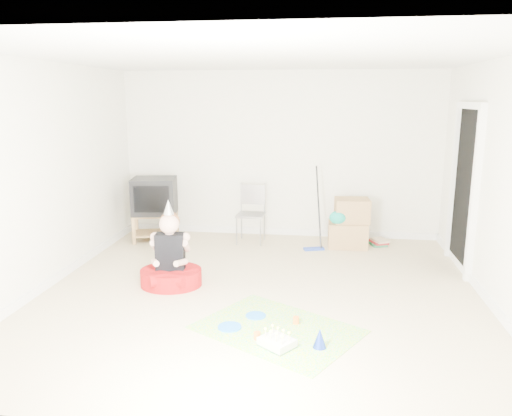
# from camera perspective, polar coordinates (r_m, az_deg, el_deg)

# --- Properties ---
(ground) EXTENTS (5.00, 5.00, 0.00)m
(ground) POSITION_cam_1_polar(r_m,az_deg,el_deg) (5.81, 0.46, -9.58)
(ground) COLOR beige
(ground) RESTS_ON ground
(doorway_recess) EXTENTS (0.02, 0.90, 2.05)m
(doorway_recess) POSITION_cam_1_polar(r_m,az_deg,el_deg) (6.89, 22.77, 1.83)
(doorway_recess) COLOR black
(doorway_recess) RESTS_ON ground
(tv_stand) EXTENTS (0.78, 0.59, 0.43)m
(tv_stand) POSITION_cam_1_polar(r_m,az_deg,el_deg) (7.91, -11.39, -1.84)
(tv_stand) COLOR #A77D4B
(tv_stand) RESTS_ON ground
(crt_tv) EXTENTS (0.73, 0.63, 0.56)m
(crt_tv) POSITION_cam_1_polar(r_m,az_deg,el_deg) (7.81, -11.53, 1.37)
(crt_tv) COLOR black
(crt_tv) RESTS_ON tv_stand
(folding_chair) EXTENTS (0.43, 0.41, 0.90)m
(folding_chair) POSITION_cam_1_polar(r_m,az_deg,el_deg) (7.60, -0.60, -0.78)
(folding_chair) COLOR gray
(folding_chair) RESTS_ON ground
(cardboard_boxes) EXTENTS (0.60, 0.47, 0.72)m
(cardboard_boxes) POSITION_cam_1_polar(r_m,az_deg,el_deg) (7.55, 10.58, -1.79)
(cardboard_boxes) COLOR #AB8253
(cardboard_boxes) RESTS_ON ground
(floor_mop) EXTENTS (0.32, 0.39, 1.20)m
(floor_mop) POSITION_cam_1_polar(r_m,az_deg,el_deg) (7.32, 6.68, -2.82)
(floor_mop) COLOR #223DAD
(floor_mop) RESTS_ON ground
(book_pile) EXTENTS (0.29, 0.33, 0.09)m
(book_pile) POSITION_cam_1_polar(r_m,az_deg,el_deg) (7.80, 13.83, -3.79)
(book_pile) COLOR #297D50
(book_pile) RESTS_ON ground
(seated_woman) EXTENTS (0.80, 0.80, 1.04)m
(seated_woman) POSITION_cam_1_polar(r_m,az_deg,el_deg) (6.02, -9.71, -6.66)
(seated_woman) COLOR #AA0F11
(seated_woman) RESTS_ON ground
(party_mat) EXTENTS (1.79, 1.65, 0.01)m
(party_mat) POSITION_cam_1_polar(r_m,az_deg,el_deg) (4.95, 2.44, -13.68)
(party_mat) COLOR #FA348D
(party_mat) RESTS_ON ground
(birthday_cake) EXTENTS (0.37, 0.36, 0.14)m
(birthday_cake) POSITION_cam_1_polar(r_m,az_deg,el_deg) (4.62, 2.41, -15.15)
(birthday_cake) COLOR silver
(birthday_cake) RESTS_ON party_mat
(blue_plate_near) EXTENTS (0.26, 0.26, 0.01)m
(blue_plate_near) POSITION_cam_1_polar(r_m,az_deg,el_deg) (5.20, -0.03, -12.19)
(blue_plate_near) COLOR blue
(blue_plate_near) RESTS_ON party_mat
(blue_plate_far) EXTENTS (0.28, 0.28, 0.01)m
(blue_plate_far) POSITION_cam_1_polar(r_m,az_deg,el_deg) (4.98, -3.03, -13.42)
(blue_plate_far) COLOR blue
(blue_plate_far) RESTS_ON party_mat
(orange_cup_near) EXTENTS (0.09, 0.09, 0.07)m
(orange_cup_near) POSITION_cam_1_polar(r_m,az_deg,el_deg) (5.05, 4.61, -12.67)
(orange_cup_near) COLOR orange
(orange_cup_near) RESTS_ON party_mat
(orange_cup_far) EXTENTS (0.09, 0.09, 0.07)m
(orange_cup_far) POSITION_cam_1_polar(r_m,az_deg,el_deg) (4.74, 0.14, -14.40)
(orange_cup_far) COLOR orange
(orange_cup_far) RESTS_ON party_mat
(blue_party_hat) EXTENTS (0.17, 0.17, 0.18)m
(blue_party_hat) POSITION_cam_1_polar(r_m,az_deg,el_deg) (4.61, 7.29, -14.54)
(blue_party_hat) COLOR #1934AF
(blue_party_hat) RESTS_ON party_mat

